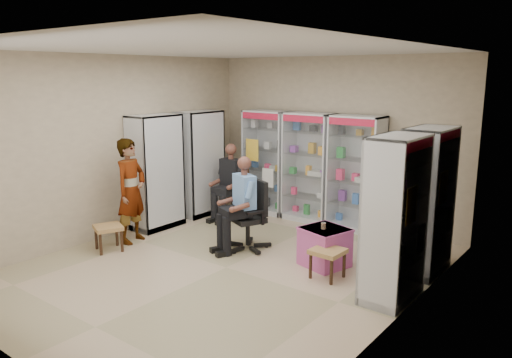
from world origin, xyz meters
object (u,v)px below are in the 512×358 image
Objects in this scene: cabinet_back_right at (356,174)px; cabinet_left_far at (200,163)px; pink_trunk at (325,247)px; office_chair at (248,215)px; cabinet_back_left at (267,162)px; wooden_chair at (234,193)px; seated_shopkeeper at (246,207)px; woven_stool_b at (109,238)px; cabinet_back_mid at (309,167)px; cabinet_right_far at (427,201)px; cabinet_left_near at (156,172)px; cabinet_right_near at (395,219)px; woven_stool_a at (327,263)px; standing_man at (131,191)px.

cabinet_back_right is 1.00× the size of cabinet_left_far.
cabinet_left_far is at bearing 165.03° from pink_trunk.
office_chair is at bearing -113.77° from cabinet_back_right.
cabinet_back_left reaches higher than wooden_chair.
seated_shopkeeper is 3.46× the size of woven_stool_b.
cabinet_right_far is (2.58, -1.13, 0.00)m from cabinet_back_mid.
woven_stool_b is at bearing 14.45° from cabinet_left_near.
cabinet_back_left is at bearing 141.83° from seated_shopkeeper.
cabinet_right_far is at bearing 0.00° from cabinet_right_near.
seated_shopkeeper is (1.30, -1.25, 0.22)m from wooden_chair.
woven_stool_b is at bearing -115.09° from cabinet_back_mid.
cabinet_right_far is 1.60m from woven_stool_a.
pink_trunk reaches higher than woven_stool_b.
wooden_chair is 2.35× the size of woven_stool_b.
seated_shopkeeper is (-2.48, -0.85, -0.31)m from cabinet_right_far.
cabinet_left_near is 0.84m from standing_man.
woven_stool_b is at bearing -100.27° from cabinet_back_left.
standing_man is at bearing -128.96° from office_chair.
seated_shopkeeper is at bearing -43.84° from wooden_chair.
cabinet_right_near and cabinet_left_far have the same top height.
seated_shopkeeper is 1.38m from pink_trunk.
cabinet_back_left is 4.95× the size of woven_stool_a.
wooden_chair reaches higher than pink_trunk.
cabinet_left_far is 2.53m from woven_stool_b.
cabinet_back_right is 3.47× the size of pink_trunk.
office_chair is 1.94m from standing_man.
cabinet_right_near is 3.47× the size of pink_trunk.
cabinet_back_left is 1.18× the size of standing_man.
cabinet_back_left is 4.18m from cabinet_right_near.
cabinet_right_near is 5.01× the size of woven_stool_b.
cabinet_back_left is 2.23m from cabinet_left_near.
woven_stool_a is at bearing -71.87° from cabinet_back_right.
cabinet_right_far and cabinet_left_near have the same top height.
cabinet_back_left is 3.48m from woven_stool_a.
pink_trunk is 0.34× the size of standing_man.
wooden_chair is at bearing 152.39° from cabinet_left_near.
seated_shopkeeper is (1.98, -1.05, -0.31)m from cabinet_left_far.
seated_shopkeeper is at bearing 38.89° from woven_stool_b.
cabinet_back_right is 2.00m from pink_trunk.
cabinet_left_far is 3.83m from woven_stool_a.
pink_trunk is at bearing 31.29° from seated_shopkeeper.
cabinet_left_near is at bearing 87.43° from cabinet_right_near.
seated_shopkeeper is at bearing 108.90° from cabinet_right_far.
cabinet_back_right is 3.48m from cabinet_left_near.
cabinet_back_left is 1.00× the size of cabinet_right_far.
cabinet_right_near is 2.13× the size of wooden_chair.
cabinet_right_far is 3.84m from wooden_chair.
cabinet_back_left is at bearing 140.29° from woven_stool_a.
cabinet_left_near is at bearing 101.41° from cabinet_right_far.
cabinet_right_near is 1.00× the size of cabinet_left_near.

